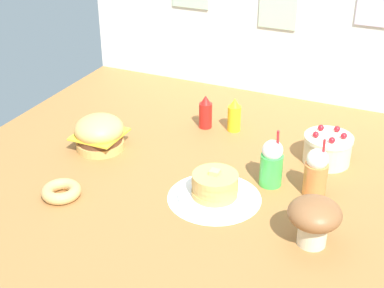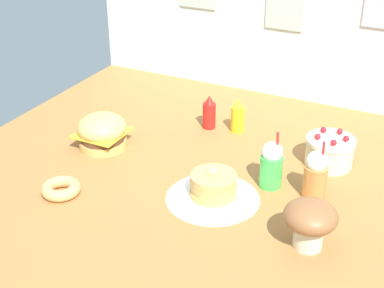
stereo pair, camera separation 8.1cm
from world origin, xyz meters
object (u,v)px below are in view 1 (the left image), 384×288
Objects in this scene: burger at (99,133)px; mushroom_stool at (314,217)px; layer_cake at (327,149)px; mustard_bottle at (234,116)px; donut_pink_glaze at (61,191)px; pancake_stack at (215,187)px; cream_soda_cup at (272,163)px; ketchup_bottle at (206,113)px; orange_float_cup at (316,172)px.

mushroom_stool is at bearing -15.34° from burger.
layer_cake is at bearing 17.11° from burger.
mustard_bottle reaches higher than donut_pink_glaze.
burger is 0.78× the size of pancake_stack.
pancake_stack is (0.68, -0.18, -0.03)m from burger.
mustard_bottle is 1.00m from donut_pink_glaze.
burger reaches higher than donut_pink_glaze.
burger is 0.70m from mustard_bottle.
layer_cake is 1.25× the size of mustard_bottle.
pancake_stack is 1.36× the size of layer_cake.
pancake_stack is 1.13× the size of cream_soda_cup.
mushroom_stool is (0.08, -0.63, 0.05)m from layer_cake.
ketchup_bottle is 1.00× the size of mustard_bottle.
orange_float_cup is at bearing 25.38° from donut_pink_glaze.
donut_pink_glaze is at bearing -173.23° from mushroom_stool.
orange_float_cup is (0.68, -0.40, 0.02)m from ketchup_bottle.
ketchup_bottle is at bearing 140.17° from cream_soda_cup.
mustard_bottle reaches higher than layer_cake.
mushroom_stool is (1.05, 0.12, 0.09)m from donut_pink_glaze.
mustard_bottle is 0.54m from cream_soda_cup.
burger is at bearing -178.25° from cream_soda_cup.
mustard_bottle is at bearing 40.49° from burger.
cream_soda_cup reaches higher than ketchup_bottle.
pancake_stack is at bearing -14.67° from burger.
ketchup_bottle is 0.79m from orange_float_cup.
ketchup_bottle is 0.67× the size of orange_float_cup.
ketchup_bottle is at bearing 70.71° from donut_pink_glaze.
donut_pink_glaze is at bearing -149.56° from cream_soda_cup.
mushroom_stool is (1.13, -0.31, 0.04)m from burger.
cream_soda_cup is at bearing -121.82° from layer_cake.
layer_cake is (1.05, 0.32, -0.01)m from burger.
mustard_bottle is 0.97m from mushroom_stool.
ketchup_bottle reaches higher than layer_cake.
mushroom_stool is (0.45, -0.13, 0.06)m from pancake_stack.
donut_pink_glaze is 0.85× the size of mushroom_stool.
mushroom_stool reaches higher than pancake_stack.
layer_cake is 1.34× the size of donut_pink_glaze.
orange_float_cup reaches higher than mustard_bottle.
cream_soda_cup is at bearing 30.44° from donut_pink_glaze.
cream_soda_cup is 0.19m from orange_float_cup.
orange_float_cup is 1.09m from donut_pink_glaze.
burger is at bearing 100.58° from donut_pink_glaze.
burger is at bearing -162.89° from layer_cake.
layer_cake is at bearing 97.26° from mushroom_stool.
layer_cake is 0.68m from ketchup_bottle.
burger is at bearing -131.80° from ketchup_bottle.
orange_float_cup is at bearing 28.98° from pancake_stack.
pancake_stack is 0.43m from orange_float_cup.
mustard_bottle is (-0.15, 0.64, 0.03)m from pancake_stack.
mushroom_stool is at bearing 6.77° from donut_pink_glaze.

